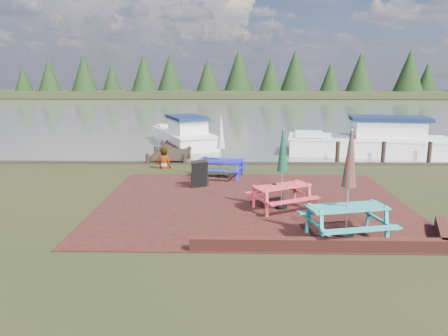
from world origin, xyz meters
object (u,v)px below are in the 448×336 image
object	(u,v)px
picnic_table_teal	(348,202)
chalkboard	(200,174)
boat_jetty	(184,136)
person	(163,148)
jetty	(178,145)
boat_near	(372,143)
picnic_table_red	(282,182)
picnic_table_blue	(221,157)

from	to	relation	value
picnic_table_teal	chalkboard	size ratio (longest dim) A/B	2.81
boat_jetty	person	world-z (taller)	person
jetty	boat_near	distance (m)	9.90
boat_jetty	boat_near	distance (m)	10.16
picnic_table_teal	boat_jetty	size ratio (longest dim) A/B	0.37
boat_jetty	jetty	bearing A→B (deg)	-115.75
chalkboard	boat_jetty	world-z (taller)	boat_jetty
chalkboard	jetty	world-z (taller)	chalkboard
picnic_table_red	boat_jetty	size ratio (longest dim) A/B	0.33
jetty	boat_jetty	xyz separation A→B (m)	(0.11, 1.93, 0.25)
picnic_table_red	chalkboard	distance (m)	3.48
chalkboard	boat_near	size ratio (longest dim) A/B	0.11
picnic_table_red	jetty	xyz separation A→B (m)	(-4.30, 10.82, -0.68)
picnic_table_teal	picnic_table_red	size ratio (longest dim) A/B	1.11
boat_near	person	xyz separation A→B (m)	(-9.76, -4.46, 0.43)
picnic_table_red	jetty	distance (m)	11.66
jetty	boat_jetty	bearing A→B (deg)	86.86
picnic_table_teal	picnic_table_blue	bearing A→B (deg)	103.90
picnic_table_teal	picnic_table_blue	xyz separation A→B (m)	(-3.09, 6.09, -0.10)
picnic_table_blue	boat_jetty	world-z (taller)	picnic_table_blue
boat_jetty	person	bearing A→B (deg)	-112.72
picnic_table_blue	boat_near	bearing A→B (deg)	53.56
picnic_table_red	picnic_table_blue	bearing A→B (deg)	87.37
picnic_table_teal	picnic_table_blue	world-z (taller)	picnic_table_teal
picnic_table_teal	jetty	size ratio (longest dim) A/B	0.28
picnic_table_red	picnic_table_blue	xyz separation A→B (m)	(-1.83, 3.84, -0.01)
picnic_table_red	person	xyz separation A→B (m)	(-4.21, 5.40, 0.06)
chalkboard	picnic_table_teal	bearing A→B (deg)	-73.45
picnic_table_teal	picnic_table_blue	size ratio (longest dim) A/B	1.12
picnic_table_teal	chalkboard	xyz separation A→B (m)	(-3.77, 4.64, -0.42)
picnic_table_teal	person	size ratio (longest dim) A/B	1.48
boat_near	picnic_table_red	bearing A→B (deg)	159.35
chalkboard	boat_near	bearing A→B (deg)	20.22
jetty	boat_near	xyz separation A→B (m)	(9.85, -0.96, 0.32)
picnic_table_blue	person	world-z (taller)	picnic_table_blue
picnic_table_red	boat_jetty	xyz separation A→B (m)	(-4.19, 12.75, -0.43)
chalkboard	person	distance (m)	3.48
picnic_table_blue	person	size ratio (longest dim) A/B	1.31
picnic_table_blue	chalkboard	distance (m)	1.64
picnic_table_teal	picnic_table_red	world-z (taller)	picnic_table_teal
jetty	picnic_table_red	bearing A→B (deg)	-68.32
jetty	person	bearing A→B (deg)	-89.02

